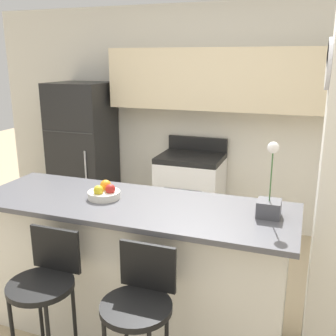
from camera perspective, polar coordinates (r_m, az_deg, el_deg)
name	(u,v)px	position (r m, az deg, el deg)	size (l,w,h in m)	color
ground_plane	(135,327)	(3.21, -4.85, -22.04)	(14.00, 14.00, 0.00)	tan
wall_back	(217,104)	(4.50, 7.15, 9.22)	(5.60, 0.38, 2.55)	silver
counter_bar	(133,267)	(2.93, -5.09, -14.16)	(2.23, 0.76, 1.00)	silver
refrigerator	(83,152)	(4.95, -12.19, 2.25)	(0.68, 0.64, 1.69)	black
stove_range	(190,193)	(4.53, 3.26, -3.68)	(0.71, 0.59, 1.07)	white
bar_stool_left	(45,284)	(2.57, -17.41, -15.83)	(0.40, 0.40, 0.96)	black
bar_stool_right	(139,306)	(2.29, -4.20, -19.29)	(0.40, 0.40, 0.96)	black
orchid_vase	(269,200)	(2.51, 14.50, -4.56)	(0.14, 0.14, 0.47)	#4C4C51
fruit_bowl	(104,192)	(2.81, -9.21, -3.53)	(0.23, 0.23, 0.12)	silver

